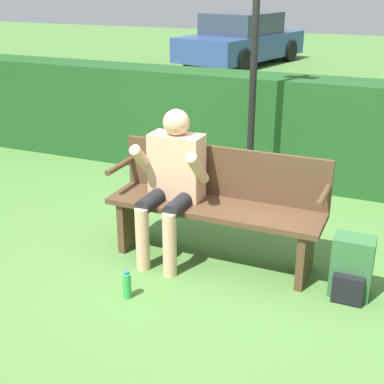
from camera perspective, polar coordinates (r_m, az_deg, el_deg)
ground_plane at (r=4.51m, az=2.27°, el=-7.19°), size 40.00×40.00×0.00m
hedge_back at (r=6.16m, az=9.42°, el=6.58°), size 12.00×0.55×1.19m
park_bench at (r=4.35m, az=2.67°, el=-1.24°), size 1.76×0.47×0.92m
person_seated at (r=4.30m, az=-2.15°, el=1.62°), size 0.57×0.57×1.23m
backpack at (r=4.09m, az=16.64°, el=-7.87°), size 0.29×0.26×0.47m
water_bottle at (r=3.99m, az=-6.95°, el=-9.85°), size 0.07×0.07×0.22m
signpost at (r=5.34m, az=6.65°, el=14.74°), size 0.33×0.09×2.79m
parked_car at (r=15.04m, az=5.28°, el=15.83°), size 2.67×4.26×1.34m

